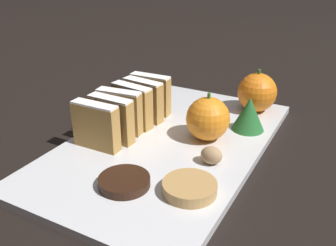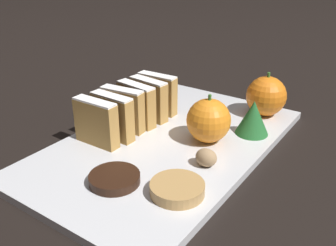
{
  "view_description": "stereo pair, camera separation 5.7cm",
  "coord_description": "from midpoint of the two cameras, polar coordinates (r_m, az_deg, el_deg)",
  "views": [
    {
      "loc": [
        0.25,
        -0.45,
        0.29
      ],
      "look_at": [
        0.0,
        0.0,
        0.04
      ],
      "focal_mm": 40.0,
      "sensor_mm": 36.0,
      "label": 1
    },
    {
      "loc": [
        0.29,
        -0.42,
        0.29
      ],
      "look_at": [
        0.0,
        0.0,
        0.04
      ],
      "focal_mm": 40.0,
      "sensor_mm": 36.0,
      "label": 2
    }
  ],
  "objects": [
    {
      "name": "orange_far",
      "position": [
        0.57,
        3.29,
        0.6
      ],
      "size": [
        0.07,
        0.07,
        0.08
      ],
      "color": "orange",
      "rests_on": "serving_platter"
    },
    {
      "name": "ground_plane",
      "position": [
        0.59,
        -2.77,
        -3.76
      ],
      "size": [
        6.0,
        6.0,
        0.0
      ],
      "primitive_type": "plane",
      "color": "black"
    },
    {
      "name": "serving_platter",
      "position": [
        0.59,
        -2.79,
        -3.25
      ],
      "size": [
        0.28,
        0.46,
        0.01
      ],
      "color": "silver",
      "rests_on": "ground_plane"
    },
    {
      "name": "gingerbread_cookie",
      "position": [
        0.46,
        -0.25,
        -9.92
      ],
      "size": [
        0.07,
        0.07,
        0.01
      ],
      "color": "tan",
      "rests_on": "serving_platter"
    },
    {
      "name": "stollen_slice_third",
      "position": [
        0.61,
        -10.09,
        1.67
      ],
      "size": [
        0.07,
        0.03,
        0.07
      ],
      "color": "#B28442",
      "rests_on": "serving_platter"
    },
    {
      "name": "chocolate_cookie",
      "position": [
        0.48,
        -10.1,
        -8.88
      ],
      "size": [
        0.07,
        0.07,
        0.01
      ],
      "color": "black",
      "rests_on": "serving_platter"
    },
    {
      "name": "stollen_slice_fifth",
      "position": [
        0.65,
        -6.35,
        3.45
      ],
      "size": [
        0.07,
        0.03,
        0.07
      ],
      "color": "#B28442",
      "rests_on": "serving_platter"
    },
    {
      "name": "walnut",
      "position": [
        0.52,
        3.52,
        -5.01
      ],
      "size": [
        0.03,
        0.03,
        0.03
      ],
      "color": "tan",
      "rests_on": "serving_platter"
    },
    {
      "name": "stollen_slice_sixth",
      "position": [
        0.67,
        -5.15,
        4.34
      ],
      "size": [
        0.07,
        0.02,
        0.07
      ],
      "color": "#B28442",
      "rests_on": "serving_platter"
    },
    {
      "name": "orange_near",
      "position": [
        0.69,
        11.14,
        4.55
      ],
      "size": [
        0.07,
        0.07,
        0.08
      ],
      "color": "orange",
      "rests_on": "serving_platter"
    },
    {
      "name": "evergreen_sprig",
      "position": [
        0.61,
        9.66,
        1.33
      ],
      "size": [
        0.05,
        0.05,
        0.06
      ],
      "color": "#23662D",
      "rests_on": "serving_platter"
    },
    {
      "name": "stollen_slice_second",
      "position": [
        0.58,
        -11.46,
        0.51
      ],
      "size": [
        0.07,
        0.02,
        0.07
      ],
      "color": "#B28442",
      "rests_on": "serving_platter"
    },
    {
      "name": "stollen_slice_fourth",
      "position": [
        0.62,
        -8.11,
        2.58
      ],
      "size": [
        0.08,
        0.03,
        0.07
      ],
      "color": "#B28442",
      "rests_on": "serving_platter"
    },
    {
      "name": "stollen_slice_front",
      "position": [
        0.56,
        -13.8,
        -0.51
      ],
      "size": [
        0.07,
        0.02,
        0.07
      ],
      "color": "#B28442",
      "rests_on": "serving_platter"
    }
  ]
}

